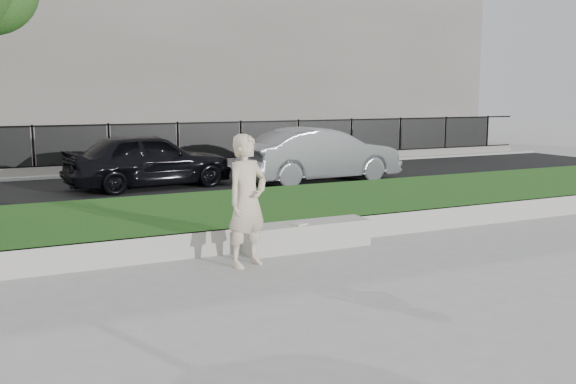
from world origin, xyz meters
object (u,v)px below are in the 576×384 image
man (247,201)px  book (299,224)px  stone_bench (307,235)px  car_dark (149,160)px  car_silver (320,155)px

man → book: 1.27m
stone_bench → man: bearing=-156.8°
man → book: (1.07, 0.42, -0.52)m
book → stone_bench: bearing=9.9°
car_dark → man: bearing=169.4°
stone_bench → car_silver: size_ratio=0.46×
stone_bench → car_silver: 7.82m
stone_bench → car_dark: bearing=95.1°
car_silver → book: bearing=145.0°
man → car_dark: man is taller
man → car_dark: (0.59, 8.25, -0.19)m
car_dark → car_silver: car_silver is taller
car_dark → car_silver: size_ratio=0.94×
book → car_silver: car_silver is taller
stone_bench → book: bearing=-147.8°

